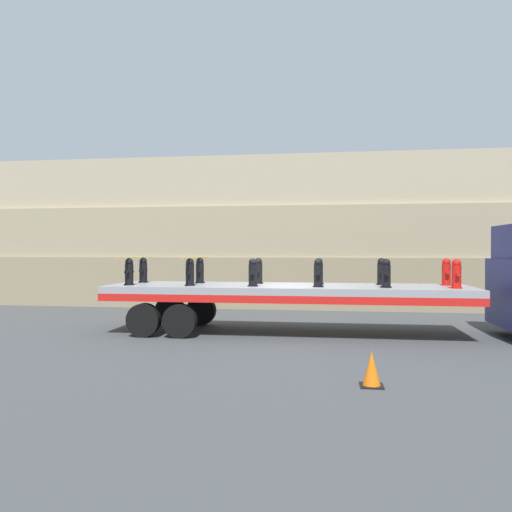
{
  "coord_description": "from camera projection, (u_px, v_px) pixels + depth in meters",
  "views": [
    {
      "loc": [
        1.09,
        -13.83,
        2.32
      ],
      "look_at": [
        -0.87,
        0.0,
        2.15
      ],
      "focal_mm": 35.0,
      "sensor_mm": 36.0,
      "label": 1
    }
  ],
  "objects": [
    {
      "name": "ground_plane",
      "position": [
        287.0,
        333.0,
        13.87
      ],
      "size": [
        120.0,
        120.0,
        0.0
      ],
      "primitive_type": "plane",
      "color": "#3F4244"
    },
    {
      "name": "fire_hydrant_black_far_3",
      "position": [
        319.0,
        271.0,
        14.26
      ],
      "size": [
        0.29,
        0.45,
        0.75
      ],
      "color": "black",
      "rests_on": "flatbed_trailer"
    },
    {
      "name": "traffic_cone",
      "position": [
        372.0,
        369.0,
        8.45
      ],
      "size": [
        0.39,
        0.39,
        0.6
      ],
      "color": "black",
      "rests_on": "ground_plane"
    },
    {
      "name": "fire_hydrant_black_near_0",
      "position": [
        129.0,
        272.0,
        13.93
      ],
      "size": [
        0.29,
        0.45,
        0.75
      ],
      "color": "black",
      "rests_on": "flatbed_trailer"
    },
    {
      "name": "fire_hydrant_black_far_2",
      "position": [
        258.0,
        271.0,
        14.51
      ],
      "size": [
        0.29,
        0.45,
        0.75
      ],
      "color": "black",
      "rests_on": "flatbed_trailer"
    },
    {
      "name": "fire_hydrant_red_near_5",
      "position": [
        456.0,
        274.0,
        12.7
      ],
      "size": [
        0.29,
        0.45,
        0.75
      ],
      "color": "red",
      "rests_on": "flatbed_trailer"
    },
    {
      "name": "fire_hydrant_red_far_5",
      "position": [
        446.0,
        272.0,
        13.77
      ],
      "size": [
        0.29,
        0.45,
        0.75
      ],
      "color": "red",
      "rests_on": "flatbed_trailer"
    },
    {
      "name": "fire_hydrant_black_near_1",
      "position": [
        190.0,
        272.0,
        13.68
      ],
      "size": [
        0.29,
        0.45,
        0.75
      ],
      "color": "black",
      "rests_on": "flatbed_trailer"
    },
    {
      "name": "rock_cliff",
      "position": [
        300.0,
        233.0,
        20.68
      ],
      "size": [
        60.0,
        3.3,
        6.07
      ],
      "color": "gray",
      "rests_on": "ground_plane"
    },
    {
      "name": "flatbed_trailer",
      "position": [
        268.0,
        293.0,
        13.93
      ],
      "size": [
        9.95,
        2.57,
        1.33
      ],
      "color": "gray",
      "rests_on": "ground_plane"
    },
    {
      "name": "fire_hydrant_black_far_1",
      "position": [
        200.0,
        271.0,
        14.75
      ],
      "size": [
        0.29,
        0.45,
        0.75
      ],
      "color": "black",
      "rests_on": "flatbed_trailer"
    },
    {
      "name": "fire_hydrant_black_far_0",
      "position": [
        143.0,
        270.0,
        15.0
      ],
      "size": [
        0.29,
        0.45,
        0.75
      ],
      "color": "black",
      "rests_on": "flatbed_trailer"
    },
    {
      "name": "fire_hydrant_black_far_4",
      "position": [
        381.0,
        272.0,
        14.02
      ],
      "size": [
        0.29,
        0.45,
        0.75
      ],
      "color": "black",
      "rests_on": "flatbed_trailer"
    },
    {
      "name": "cargo_strap_rear",
      "position": [
        136.0,
        258.0,
        14.46
      ],
      "size": [
        0.05,
        2.66,
        0.01
      ],
      "color": "yellow",
      "rests_on": "fire_hydrant_black_near_0"
    },
    {
      "name": "cargo_strap_middle",
      "position": [
        195.0,
        258.0,
        14.21
      ],
      "size": [
        0.05,
        2.66,
        0.01
      ],
      "color": "yellow",
      "rests_on": "fire_hydrant_black_near_1"
    },
    {
      "name": "fire_hydrant_black_near_4",
      "position": [
        386.0,
        274.0,
        12.95
      ],
      "size": [
        0.29,
        0.45,
        0.75
      ],
      "color": "black",
      "rests_on": "flatbed_trailer"
    },
    {
      "name": "fire_hydrant_black_near_3",
      "position": [
        318.0,
        273.0,
        13.19
      ],
      "size": [
        0.29,
        0.45,
        0.75
      ],
      "color": "black",
      "rests_on": "flatbed_trailer"
    },
    {
      "name": "fire_hydrant_black_near_2",
      "position": [
        253.0,
        273.0,
        13.44
      ],
      "size": [
        0.29,
        0.45,
        0.75
      ],
      "color": "black",
      "rests_on": "flatbed_trailer"
    }
  ]
}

